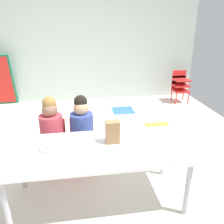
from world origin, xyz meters
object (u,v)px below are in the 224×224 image
craft_table (98,153)px  paper_plate_near_edge (45,151)px  seated_child_middle_seat (82,126)px  donut_powdered_on_plate (45,149)px  seated_child_near_camera (52,128)px  paper_bag_brown (113,132)px  kid_chair_red_stack (180,84)px

craft_table → paper_plate_near_edge: 0.48m
craft_table → seated_child_middle_seat: (-0.13, 0.60, 0.01)m
seated_child_middle_seat → donut_powdered_on_plate: 0.68m
seated_child_middle_seat → seated_child_near_camera: bearing=180.0°
paper_bag_brown → donut_powdered_on_plate: bearing=-173.8°
paper_bag_brown → paper_plate_near_edge: size_ratio=1.22×
craft_table → paper_bag_brown: 0.24m
donut_powdered_on_plate → paper_bag_brown: bearing=6.2°
seated_child_middle_seat → kid_chair_red_stack: (2.20, 2.22, -0.16)m
paper_bag_brown → donut_powdered_on_plate: (-0.63, -0.07, -0.09)m
paper_bag_brown → craft_table: bearing=-151.3°
kid_chair_red_stack → donut_powdered_on_plate: (-2.55, -2.80, 0.22)m
seated_child_near_camera → seated_child_middle_seat: size_ratio=1.00×
donut_powdered_on_plate → craft_table: bearing=-1.9°
paper_plate_near_edge → kid_chair_red_stack: bearing=47.7°
seated_child_near_camera → kid_chair_red_stack: 3.38m
donut_powdered_on_plate → paper_plate_near_edge: bearing=0.0°
kid_chair_red_stack → donut_powdered_on_plate: size_ratio=6.62×
craft_table → seated_child_middle_seat: seated_child_middle_seat is taller
craft_table → donut_powdered_on_plate: 0.48m
seated_child_middle_seat → donut_powdered_on_plate: bearing=-120.8°
seated_child_middle_seat → paper_bag_brown: size_ratio=4.17×
paper_plate_near_edge → donut_powdered_on_plate: bearing=0.0°
craft_table → paper_bag_brown: (0.15, 0.08, 0.16)m
paper_bag_brown → seated_child_middle_seat: bearing=118.7°
kid_chair_red_stack → paper_bag_brown: (-1.92, -2.73, 0.31)m
seated_child_near_camera → paper_bag_brown: seated_child_near_camera is taller
craft_table → paper_bag_brown: paper_bag_brown is taller
seated_child_near_camera → kid_chair_red_stack: seated_child_near_camera is taller
craft_table → kid_chair_red_stack: (2.08, 2.82, -0.15)m
kid_chair_red_stack → paper_plate_near_edge: bearing=-132.3°
paper_bag_brown → paper_plate_near_edge: (-0.63, -0.07, -0.11)m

